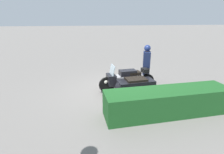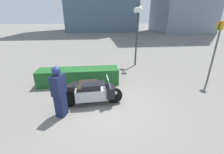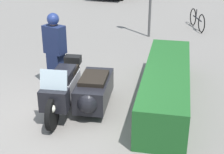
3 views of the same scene
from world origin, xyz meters
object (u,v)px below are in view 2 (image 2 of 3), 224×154
object	(u,v)px
twin_lamp_post	(138,19)
traffic_light_near	(216,44)
police_motorcycle	(92,90)
hedge_bush_curbside	(79,76)
officer_rider	(59,91)

from	to	relation	value
twin_lamp_post	traffic_light_near	distance (m)	4.77
police_motorcycle	twin_lamp_post	size ratio (longest dim) A/B	0.63
twin_lamp_post	hedge_bush_curbside	bearing A→B (deg)	-142.80
twin_lamp_post	traffic_light_near	bearing A→B (deg)	-48.47
hedge_bush_curbside	traffic_light_near	distance (m)	7.09
officer_rider	traffic_light_near	world-z (taller)	traffic_light_near
officer_rider	traffic_light_near	distance (m)	7.62
hedge_bush_curbside	twin_lamp_post	bearing A→B (deg)	37.20
twin_lamp_post	officer_rider	bearing A→B (deg)	-126.53
twin_lamp_post	police_motorcycle	bearing A→B (deg)	-123.21
hedge_bush_curbside	twin_lamp_post	xyz separation A→B (m)	(3.79, 2.87, 2.74)
hedge_bush_curbside	twin_lamp_post	world-z (taller)	twin_lamp_post
officer_rider	traffic_light_near	xyz separation A→B (m)	(7.23, 2.13, 1.11)
police_motorcycle	twin_lamp_post	world-z (taller)	twin_lamp_post
officer_rider	twin_lamp_post	bearing A→B (deg)	73.82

